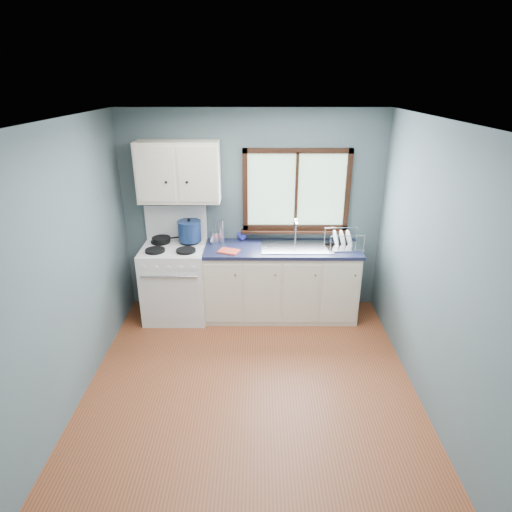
{
  "coord_description": "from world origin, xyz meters",
  "views": [
    {
      "loc": [
        0.07,
        -3.3,
        2.8
      ],
      "look_at": [
        0.05,
        0.9,
        1.05
      ],
      "focal_mm": 30.0,
      "sensor_mm": 36.0,
      "label": 1
    }
  ],
  "objects_px": {
    "dish_rack": "(343,243)",
    "stockpot": "(190,231)",
    "gas_range": "(176,279)",
    "sink": "(296,252)",
    "base_cabinets": "(281,285)",
    "utensil_crock": "(215,238)",
    "thermos": "(221,232)",
    "skillet": "(161,239)"
  },
  "relations": [
    {
      "from": "base_cabinets",
      "to": "dish_rack",
      "type": "bearing_deg",
      "value": -0.34
    },
    {
      "from": "base_cabinets",
      "to": "utensil_crock",
      "type": "xyz_separation_m",
      "value": [
        -0.82,
        0.13,
        0.58
      ]
    },
    {
      "from": "sink",
      "to": "dish_rack",
      "type": "xyz_separation_m",
      "value": [
        0.56,
        -0.0,
        0.12
      ]
    },
    {
      "from": "sink",
      "to": "dish_rack",
      "type": "height_order",
      "value": "sink"
    },
    {
      "from": "gas_range",
      "to": "base_cabinets",
      "type": "bearing_deg",
      "value": 0.82
    },
    {
      "from": "gas_range",
      "to": "stockpot",
      "type": "relative_size",
      "value": 4.15
    },
    {
      "from": "sink",
      "to": "dish_rack",
      "type": "bearing_deg",
      "value": -0.41
    },
    {
      "from": "stockpot",
      "to": "utensil_crock",
      "type": "distance_m",
      "value": 0.32
    },
    {
      "from": "utensil_crock",
      "to": "thermos",
      "type": "distance_m",
      "value": 0.11
    },
    {
      "from": "stockpot",
      "to": "utensil_crock",
      "type": "relative_size",
      "value": 0.91
    },
    {
      "from": "skillet",
      "to": "utensil_crock",
      "type": "relative_size",
      "value": 1.0
    },
    {
      "from": "dish_rack",
      "to": "sink",
      "type": "bearing_deg",
      "value": 175.07
    },
    {
      "from": "gas_range",
      "to": "skillet",
      "type": "xyz_separation_m",
      "value": [
        -0.16,
        0.12,
        0.49
      ]
    },
    {
      "from": "base_cabinets",
      "to": "gas_range",
      "type": "bearing_deg",
      "value": -179.18
    },
    {
      "from": "stockpot",
      "to": "dish_rack",
      "type": "bearing_deg",
      "value": -3.95
    },
    {
      "from": "sink",
      "to": "dish_rack",
      "type": "relative_size",
      "value": 1.9
    },
    {
      "from": "stockpot",
      "to": "skillet",
      "type": "bearing_deg",
      "value": -177.06
    },
    {
      "from": "base_cabinets",
      "to": "stockpot",
      "type": "distance_m",
      "value": 1.31
    },
    {
      "from": "gas_range",
      "to": "dish_rack",
      "type": "relative_size",
      "value": 3.07
    },
    {
      "from": "sink",
      "to": "stockpot",
      "type": "bearing_deg",
      "value": 174.54
    },
    {
      "from": "stockpot",
      "to": "utensil_crock",
      "type": "xyz_separation_m",
      "value": [
        0.3,
        0.0,
        -0.09
      ]
    },
    {
      "from": "sink",
      "to": "stockpot",
      "type": "xyz_separation_m",
      "value": [
        -1.3,
        0.12,
        0.23
      ]
    },
    {
      "from": "gas_range",
      "to": "skillet",
      "type": "distance_m",
      "value": 0.53
    },
    {
      "from": "base_cabinets",
      "to": "utensil_crock",
      "type": "height_order",
      "value": "utensil_crock"
    },
    {
      "from": "gas_range",
      "to": "thermos",
      "type": "xyz_separation_m",
      "value": [
        0.57,
        0.15,
        0.58
      ]
    },
    {
      "from": "skillet",
      "to": "dish_rack",
      "type": "relative_size",
      "value": 0.81
    },
    {
      "from": "sink",
      "to": "thermos",
      "type": "bearing_deg",
      "value": 171.66
    },
    {
      "from": "base_cabinets",
      "to": "dish_rack",
      "type": "xyz_separation_m",
      "value": [
        0.74,
        -0.0,
        0.57
      ]
    },
    {
      "from": "sink",
      "to": "skillet",
      "type": "relative_size",
      "value": 2.33
    },
    {
      "from": "stockpot",
      "to": "gas_range",
      "type": "bearing_deg",
      "value": -142.48
    },
    {
      "from": "base_cabinets",
      "to": "dish_rack",
      "type": "height_order",
      "value": "dish_rack"
    },
    {
      "from": "stockpot",
      "to": "thermos",
      "type": "distance_m",
      "value": 0.39
    },
    {
      "from": "thermos",
      "to": "gas_range",
      "type": "bearing_deg",
      "value": -165.13
    },
    {
      "from": "sink",
      "to": "base_cabinets",
      "type": "bearing_deg",
      "value": 179.87
    },
    {
      "from": "dish_rack",
      "to": "gas_range",
      "type": "bearing_deg",
      "value": 175.88
    },
    {
      "from": "stockpot",
      "to": "thermos",
      "type": "xyz_separation_m",
      "value": [
        0.39,
        0.01,
        -0.02
      ]
    },
    {
      "from": "base_cabinets",
      "to": "dish_rack",
      "type": "distance_m",
      "value": 0.93
    },
    {
      "from": "thermos",
      "to": "dish_rack",
      "type": "height_order",
      "value": "thermos"
    },
    {
      "from": "gas_range",
      "to": "stockpot",
      "type": "distance_m",
      "value": 0.64
    },
    {
      "from": "thermos",
      "to": "dish_rack",
      "type": "relative_size",
      "value": 0.67
    },
    {
      "from": "skillet",
      "to": "thermos",
      "type": "distance_m",
      "value": 0.74
    },
    {
      "from": "dish_rack",
      "to": "stockpot",
      "type": "bearing_deg",
      "value": 171.52
    }
  ]
}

